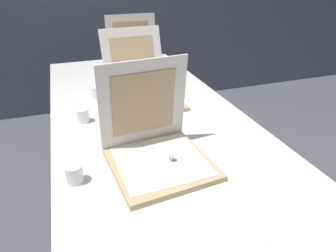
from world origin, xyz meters
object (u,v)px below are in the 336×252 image
at_px(cup_white_mid, 83,115).
at_px(cup_white_near_left, 74,174).
at_px(napkin_pile, 303,251).
at_px(pizza_box_middle, 143,92).
at_px(table, 152,128).
at_px(cup_white_far, 97,93).
at_px(pizza_box_back, 138,65).
at_px(pizza_box_front, 157,150).

height_order(cup_white_mid, cup_white_near_left, same).
relative_size(cup_white_mid, napkin_pile, 0.36).
bearing_deg(pizza_box_middle, cup_white_mid, -158.10).
bearing_deg(table, cup_white_near_left, -137.19).
xyz_separation_m(pizza_box_middle, napkin_pile, (0.13, -1.16, -0.05)).
xyz_separation_m(cup_white_mid, cup_white_far, (0.11, 0.29, 0.00)).
height_order(pizza_box_back, cup_white_far, pizza_box_back).
bearing_deg(table, pizza_box_middle, 83.80).
bearing_deg(cup_white_far, cup_white_near_left, -103.05).
relative_size(pizza_box_middle, cup_white_near_left, 7.16).
height_order(pizza_box_front, pizza_box_back, pizza_box_back).
relative_size(pizza_box_middle, napkin_pile, 2.60).
bearing_deg(napkin_pile, pizza_box_front, 114.64).
distance_m(pizza_box_front, cup_white_far, 0.76).
bearing_deg(pizza_box_middle, pizza_box_front, -103.23).
bearing_deg(pizza_box_back, pizza_box_front, -100.52).
bearing_deg(cup_white_far, pizza_box_front, -79.45).
distance_m(pizza_box_middle, napkin_pile, 1.17).
bearing_deg(pizza_box_back, cup_white_mid, -123.90).
xyz_separation_m(table, napkin_pile, (0.16, -0.89, 0.05)).
bearing_deg(napkin_pile, pizza_box_middle, 96.58).
height_order(pizza_box_middle, napkin_pile, pizza_box_middle).
bearing_deg(pizza_box_front, pizza_box_back, 74.26).
bearing_deg(pizza_box_back, napkin_pile, -88.72).
xyz_separation_m(pizza_box_front, cup_white_mid, (-0.24, 0.46, -0.02)).
distance_m(pizza_box_front, cup_white_near_left, 0.32).
bearing_deg(cup_white_mid, pizza_box_middle, 24.68).
distance_m(pizza_box_back, cup_white_far, 0.52).
xyz_separation_m(cup_white_far, napkin_pile, (0.39, -1.29, -0.03)).
distance_m(cup_white_far, napkin_pile, 1.34).
xyz_separation_m(table, cup_white_far, (-0.22, 0.40, 0.08)).
bearing_deg(cup_white_far, pizza_box_middle, -26.13).
xyz_separation_m(pizza_box_back, cup_white_far, (-0.35, -0.39, -0.02)).
height_order(cup_white_far, cup_white_near_left, same).
xyz_separation_m(cup_white_far, cup_white_near_left, (-0.18, -0.77, 0.00)).
distance_m(table, cup_white_mid, 0.35).
distance_m(cup_white_far, cup_white_near_left, 0.79).
distance_m(pizza_box_front, napkin_pile, 0.60).
bearing_deg(table, cup_white_far, 119.43).
height_order(cup_white_mid, napkin_pile, cup_white_mid).
bearing_deg(napkin_pile, cup_white_mid, 116.27).
bearing_deg(pizza_box_middle, cup_white_near_left, -126.58).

